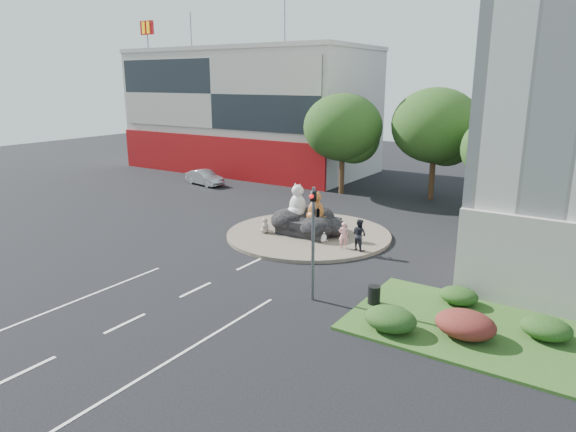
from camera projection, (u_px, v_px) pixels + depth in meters
name	position (u px, v px, depth m)	size (l,w,h in m)	color
ground	(196.00, 290.00, 23.38)	(120.00, 120.00, 0.00)	black
roundabout_island	(309.00, 234.00, 31.44)	(10.00, 10.00, 0.20)	brown
rock_plinth	(309.00, 226.00, 31.30)	(3.20, 2.60, 0.90)	black
shophouse_block	(250.00, 110.00, 53.89)	(25.20, 12.30, 17.40)	#B9B4A7
grass_verge	(485.00, 331.00, 19.43)	(10.00, 6.00, 0.12)	#2A501A
tree_left	(344.00, 131.00, 41.95)	(6.46, 6.46, 8.27)	#382314
tree_mid	(436.00, 129.00, 39.78)	(6.84, 6.84, 8.76)	#382314
tree_right	(507.00, 153.00, 33.61)	(5.70, 5.70, 7.30)	#382314
hedge_near_green	(390.00, 319.00, 19.28)	(2.00, 1.60, 0.90)	#143812
hedge_red	(465.00, 324.00, 18.75)	(2.20, 1.76, 0.99)	#501518
hedge_mid_green	(546.00, 328.00, 18.66)	(1.80, 1.44, 0.81)	#143812
hedge_back_green	(459.00, 296.00, 21.58)	(1.60, 1.28, 0.72)	#143812
traffic_light	(315.00, 220.00, 21.36)	(0.44, 1.24, 5.00)	#595B60
street_lamp	(543.00, 194.00, 21.89)	(2.34, 0.22, 8.06)	#595B60
cat_white	(298.00, 200.00, 31.33)	(1.27, 1.10, 2.12)	beige
cat_tabby	(316.00, 206.00, 30.49)	(1.11, 0.96, 1.85)	#AF5D24
kitten_calico	(265.00, 225.00, 31.34)	(0.59, 0.51, 0.98)	silver
kitten_white	(323.00, 236.00, 29.59)	(0.45, 0.39, 0.75)	white
pedestrian_pink	(344.00, 235.00, 28.41)	(0.55, 0.36, 1.50)	pink
pedestrian_dark	(359.00, 235.00, 28.03)	(0.86, 0.67, 1.76)	black
parked_car	(205.00, 178.00, 46.57)	(1.43, 4.11, 1.35)	#B0B2B8
litter_bin	(374.00, 295.00, 21.60)	(0.53, 0.53, 0.77)	black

